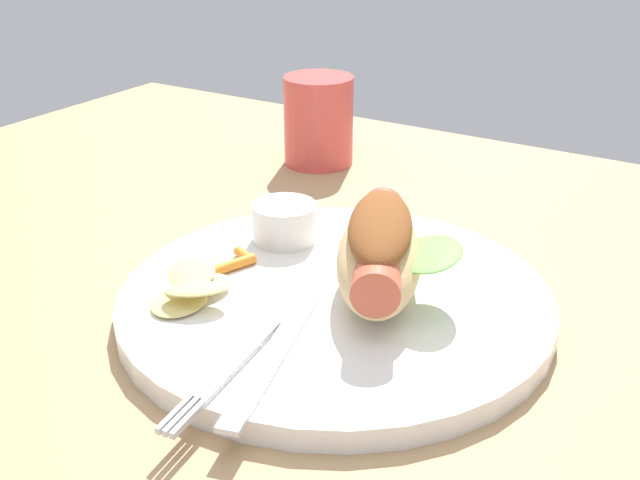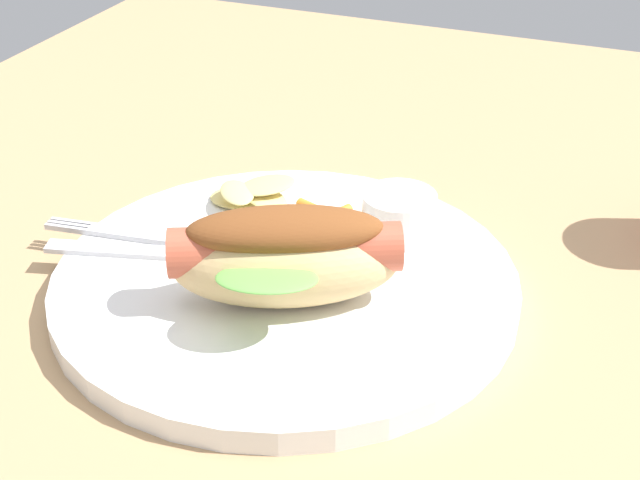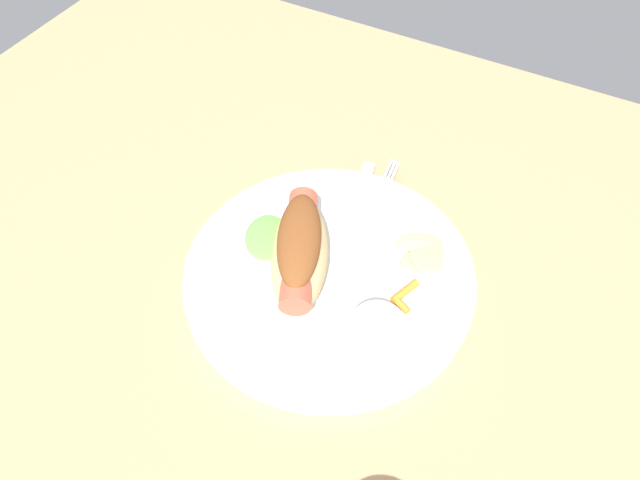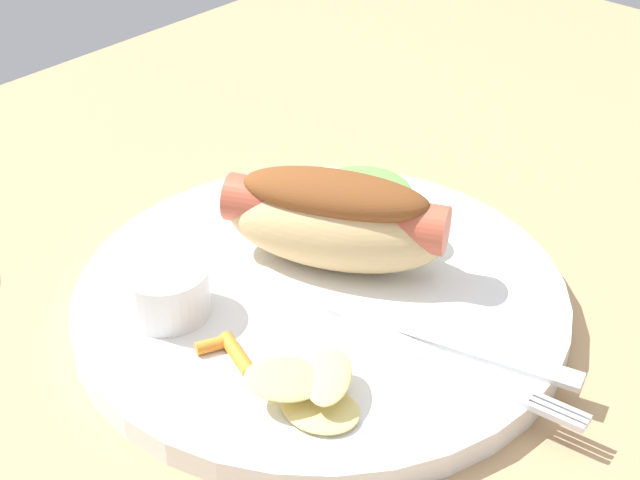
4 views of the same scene
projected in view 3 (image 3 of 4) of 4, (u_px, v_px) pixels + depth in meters
ground_plane at (318, 271)px, 68.50cm from camera, size 120.00×90.00×1.80cm
plate at (329, 276)px, 66.03cm from camera, size 30.59×30.59×1.60cm
hot_dog at (299, 250)px, 62.91cm from camera, size 12.25×15.21×6.38cm
sauce_ramekin at (377, 332)px, 58.97cm from camera, size 5.19×5.19×3.09cm
fork at (377, 205)px, 71.05cm from camera, size 3.06×14.66×0.40cm
knife at (358, 209)px, 70.71cm from camera, size 5.36×14.92×0.36cm
chips_pile at (423, 253)px, 65.78cm from camera, size 6.91×7.20×1.95cm
carrot_garnish at (404, 295)px, 63.02cm from camera, size 2.38×4.34×0.81cm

